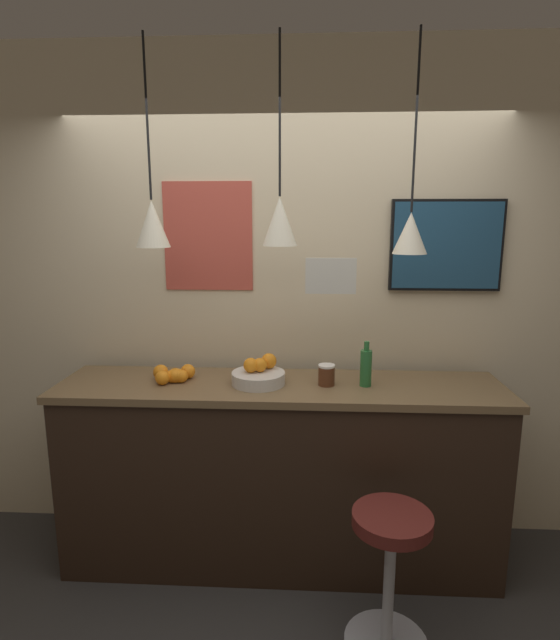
{
  "coord_description": "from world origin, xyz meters",
  "views": [
    {
      "loc": [
        0.14,
        -2.0,
        1.93
      ],
      "look_at": [
        0.0,
        0.56,
        1.41
      ],
      "focal_mm": 28.0,
      "sensor_mm": 36.0,
      "label": 1
    }
  ],
  "objects_px": {
    "spread_jar": "(326,375)",
    "fruit_bowl": "(259,375)",
    "bar_stool": "(390,558)",
    "mounted_tv": "(446,246)",
    "juice_bottle": "(366,367)"
  },
  "relations": [
    {
      "from": "fruit_bowl",
      "to": "juice_bottle",
      "type": "relative_size",
      "value": 1.18
    },
    {
      "from": "fruit_bowl",
      "to": "mounted_tv",
      "type": "distance_m",
      "value": 1.28
    },
    {
      "from": "bar_stool",
      "to": "juice_bottle",
      "type": "distance_m",
      "value": 0.91
    },
    {
      "from": "bar_stool",
      "to": "mounted_tv",
      "type": "relative_size",
      "value": 1.07
    },
    {
      "from": "bar_stool",
      "to": "spread_jar",
      "type": "bearing_deg",
      "value": 115.85
    },
    {
      "from": "fruit_bowl",
      "to": "spread_jar",
      "type": "distance_m",
      "value": 0.36
    },
    {
      "from": "bar_stool",
      "to": "spread_jar",
      "type": "relative_size",
      "value": 5.96
    },
    {
      "from": "spread_jar",
      "to": "mounted_tv",
      "type": "xyz_separation_m",
      "value": [
        0.67,
        0.34,
        0.67
      ]
    },
    {
      "from": "fruit_bowl",
      "to": "mounted_tv",
      "type": "bearing_deg",
      "value": 17.96
    },
    {
      "from": "spread_jar",
      "to": "fruit_bowl",
      "type": "bearing_deg",
      "value": 178.97
    },
    {
      "from": "fruit_bowl",
      "to": "spread_jar",
      "type": "bearing_deg",
      "value": -1.03
    },
    {
      "from": "fruit_bowl",
      "to": "mounted_tv",
      "type": "height_order",
      "value": "mounted_tv"
    },
    {
      "from": "bar_stool",
      "to": "mounted_tv",
      "type": "xyz_separation_m",
      "value": [
        0.4,
        0.91,
        1.33
      ]
    },
    {
      "from": "juice_bottle",
      "to": "mounted_tv",
      "type": "xyz_separation_m",
      "value": [
        0.47,
        0.34,
        0.62
      ]
    },
    {
      "from": "juice_bottle",
      "to": "spread_jar",
      "type": "xyz_separation_m",
      "value": [
        -0.21,
        0.0,
        -0.05
      ]
    }
  ]
}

